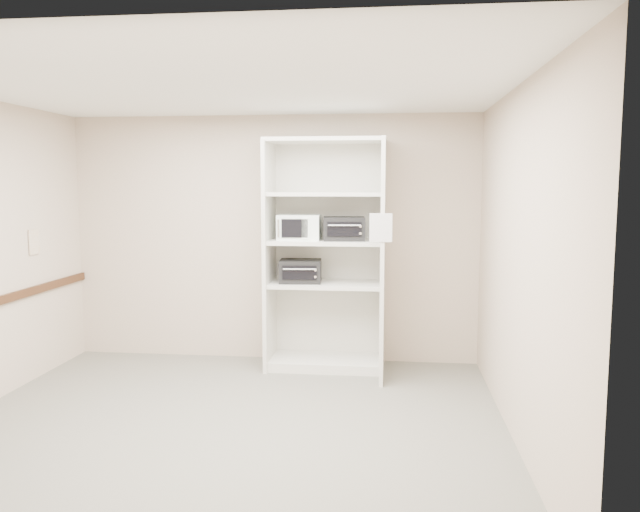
# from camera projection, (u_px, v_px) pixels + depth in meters

# --- Properties ---
(floor) EXTENTS (4.50, 4.00, 0.01)m
(floor) POSITION_uv_depth(u_px,v_px,m) (228.00, 425.00, 5.08)
(floor) COLOR #605E54
(floor) RESTS_ON ground
(ceiling) EXTENTS (4.50, 4.00, 0.01)m
(ceiling) POSITION_uv_depth(u_px,v_px,m) (223.00, 86.00, 4.77)
(ceiling) COLOR white
(wall_back) EXTENTS (4.50, 0.02, 2.70)m
(wall_back) POSITION_uv_depth(u_px,v_px,m) (273.00, 239.00, 6.90)
(wall_back) COLOR #C2AC96
(wall_back) RESTS_ON ground
(wall_front) EXTENTS (4.50, 0.02, 2.70)m
(wall_front) POSITION_uv_depth(u_px,v_px,m) (115.00, 311.00, 2.95)
(wall_front) COLOR #C2AC96
(wall_front) RESTS_ON ground
(wall_right) EXTENTS (0.02, 4.00, 2.70)m
(wall_right) POSITION_uv_depth(u_px,v_px,m) (518.00, 264.00, 4.68)
(wall_right) COLOR #C2AC96
(wall_right) RESTS_ON ground
(shelving_unit) EXTENTS (1.24, 0.92, 2.42)m
(shelving_unit) POSITION_uv_depth(u_px,v_px,m) (330.00, 263.00, 6.56)
(shelving_unit) COLOR silver
(shelving_unit) RESTS_ON floor
(microwave) EXTENTS (0.45, 0.35, 0.26)m
(microwave) POSITION_uv_depth(u_px,v_px,m) (299.00, 227.00, 6.54)
(microwave) COLOR white
(microwave) RESTS_ON shelving_unit
(toaster_oven_upper) EXTENTS (0.45, 0.36, 0.24)m
(toaster_oven_upper) POSITION_uv_depth(u_px,v_px,m) (344.00, 229.00, 6.48)
(toaster_oven_upper) COLOR black
(toaster_oven_upper) RESTS_ON shelving_unit
(toaster_oven_lower) EXTENTS (0.46, 0.36, 0.24)m
(toaster_oven_lower) POSITION_uv_depth(u_px,v_px,m) (301.00, 271.00, 6.57)
(toaster_oven_lower) COLOR black
(toaster_oven_lower) RESTS_ON shelving_unit
(paper_sign) EXTENTS (0.21, 0.01, 0.26)m
(paper_sign) POSITION_uv_depth(u_px,v_px,m) (381.00, 228.00, 5.83)
(paper_sign) COLOR white
(paper_sign) RESTS_ON shelving_unit
(wall_poster) EXTENTS (0.01, 0.18, 0.25)m
(wall_poster) POSITION_uv_depth(u_px,v_px,m) (34.00, 242.00, 6.21)
(wall_poster) COLOR silver
(wall_poster) RESTS_ON wall_left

